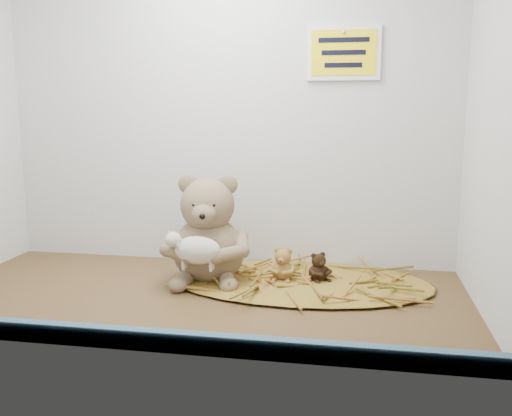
% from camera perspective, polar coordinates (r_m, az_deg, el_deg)
% --- Properties ---
extents(alcove_shell, '(1.20, 0.60, 0.90)m').
position_cam_1_polar(alcove_shell, '(1.32, -5.05, 11.44)').
color(alcove_shell, '#3C2815').
rests_on(alcove_shell, ground).
extents(front_rail, '(1.19, 0.02, 0.04)m').
position_cam_1_polar(front_rail, '(1.04, -10.25, -12.83)').
color(front_rail, '#3D6076').
rests_on(front_rail, shelf_floor).
extents(straw_bed, '(0.63, 0.37, 0.01)m').
position_cam_1_polar(straw_bed, '(1.38, 4.46, -7.34)').
color(straw_bed, brown).
rests_on(straw_bed, shelf_floor).
extents(main_teddy, '(0.24, 0.25, 0.26)m').
position_cam_1_polar(main_teddy, '(1.37, -4.81, -2.02)').
color(main_teddy, '#8E6F57').
rests_on(main_teddy, shelf_floor).
extents(toy_lamb, '(0.14, 0.08, 0.09)m').
position_cam_1_polar(toy_lamb, '(1.29, -5.85, -4.22)').
color(toy_lamb, beige).
rests_on(toy_lamb, main_teddy).
extents(mini_teddy_tan, '(0.07, 0.07, 0.08)m').
position_cam_1_polar(mini_teddy_tan, '(1.37, 2.72, -5.49)').
color(mini_teddy_tan, olive).
rests_on(mini_teddy_tan, straw_bed).
extents(mini_teddy_brown, '(0.08, 0.08, 0.07)m').
position_cam_1_polar(mini_teddy_brown, '(1.37, 6.25, -5.74)').
color(mini_teddy_brown, black).
rests_on(mini_teddy_brown, straw_bed).
extents(wall_sign, '(0.16, 0.01, 0.11)m').
position_cam_1_polar(wall_sign, '(1.48, 8.75, 15.10)').
color(wall_sign, yellow).
rests_on(wall_sign, back_wall).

